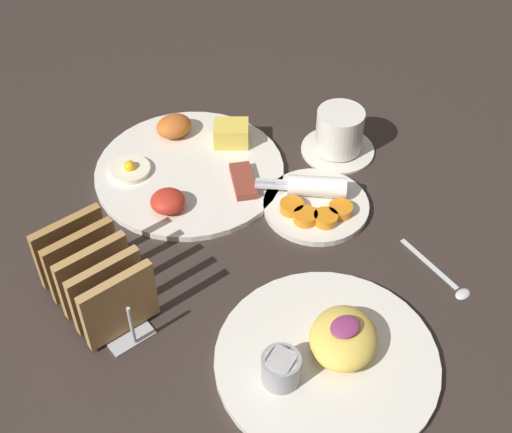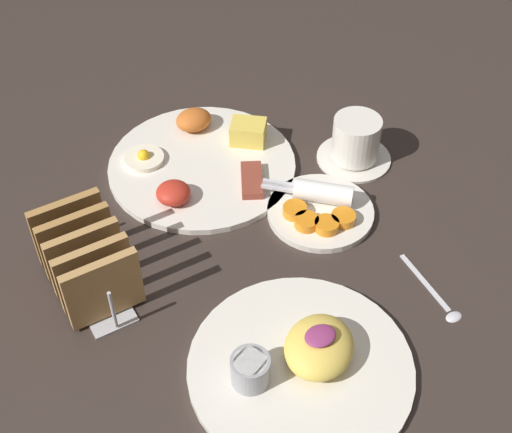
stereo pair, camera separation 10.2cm
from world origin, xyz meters
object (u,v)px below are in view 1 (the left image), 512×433
at_px(toast_rack, 96,278).
at_px(plate_breakfast, 189,166).
at_px(plate_condiments, 316,203).
at_px(coffee_cup, 339,134).
at_px(plate_foreground, 327,355).

bearing_deg(toast_rack, plate_breakfast, 30.52).
height_order(plate_condiments, coffee_cup, coffee_cup).
height_order(toast_rack, coffee_cup, toast_rack).
xyz_separation_m(toast_rack, coffee_cup, (0.46, 0.03, -0.01)).
bearing_deg(plate_foreground, plate_condiments, 51.14).
height_order(plate_breakfast, plate_foreground, plate_foreground).
xyz_separation_m(plate_condiments, coffee_cup, (0.12, 0.08, 0.02)).
bearing_deg(coffee_cup, plate_foreground, -134.91).
bearing_deg(plate_foreground, plate_breakfast, 80.08).
relative_size(plate_breakfast, toast_rack, 1.66).
bearing_deg(coffee_cup, plate_breakfast, 153.50).
xyz_separation_m(plate_foreground, coffee_cup, (0.29, 0.29, 0.02)).
bearing_deg(plate_foreground, toast_rack, 123.93).
distance_m(plate_foreground, coffee_cup, 0.41).
bearing_deg(plate_condiments, coffee_cup, 33.47).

